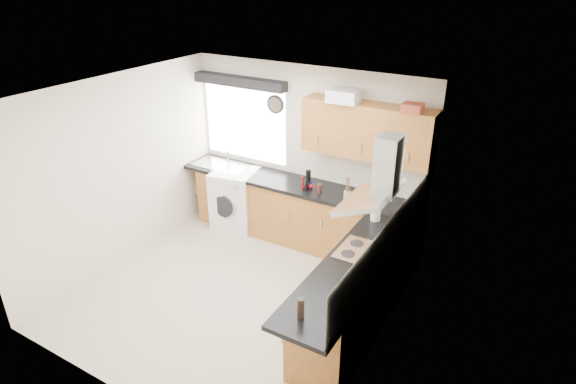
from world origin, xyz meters
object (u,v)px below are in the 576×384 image
Objects in this scene: extractor_hood at (378,181)px; upper_cabinets at (367,131)px; washing_machine at (236,199)px; oven at (360,290)px.

extractor_hood is 1.48m from upper_cabinets.
upper_cabinets is 2.38m from washing_machine.
upper_cabinets reaches higher than oven.
upper_cabinets is at bearing 116.13° from extractor_hood.
oven is at bearing -67.46° from upper_cabinets.
extractor_hood is 0.46× the size of upper_cabinets.
washing_machine reaches higher than oven.
oven is at bearing -34.59° from washing_machine.
extractor_hood is at bearing -63.87° from upper_cabinets.
washing_machine is (-2.50, 1.10, 0.03)m from oven.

